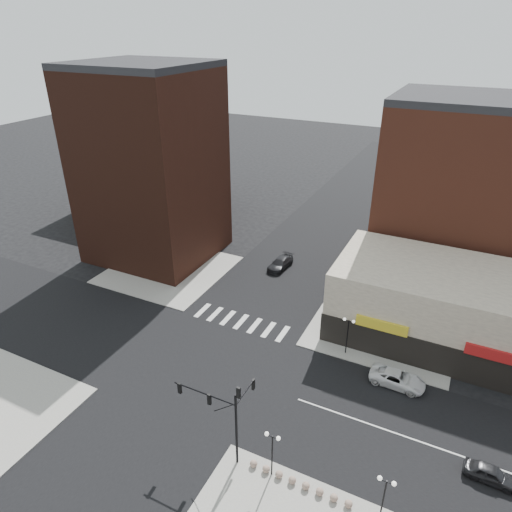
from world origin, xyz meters
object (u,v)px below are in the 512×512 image
at_px(street_lamp_se_a, 272,444).
at_px(dark_sedan_north, 280,263).
at_px(street_lamp_se_b, 385,489).
at_px(traffic_signal, 227,408).
at_px(street_lamp_ne, 348,327).
at_px(dark_sedan_east, 491,474).
at_px(white_suv, 397,379).

xyz_separation_m(street_lamp_se_a, dark_sedan_north, (-12.11, 29.65, -2.58)).
relative_size(street_lamp_se_a, street_lamp_se_b, 1.00).
height_order(traffic_signal, street_lamp_ne, traffic_signal).
relative_size(street_lamp_ne, dark_sedan_east, 1.11).
bearing_deg(street_lamp_ne, street_lamp_se_a, -93.58).
relative_size(street_lamp_ne, dark_sedan_north, 0.84).
height_order(street_lamp_se_a, dark_sedan_north, street_lamp_se_a).
bearing_deg(street_lamp_se_b, white_suv, 96.04).
xyz_separation_m(street_lamp_ne, white_suv, (5.54, -2.20, -2.59)).
bearing_deg(traffic_signal, white_suv, 52.92).
height_order(street_lamp_se_a, street_lamp_ne, same).
bearing_deg(street_lamp_ne, white_suv, -21.64).
xyz_separation_m(white_suv, dark_sedan_east, (8.07, -7.10, -0.07)).
bearing_deg(street_lamp_se_b, street_lamp_se_a, 180.00).
height_order(traffic_signal, street_lamp_se_b, traffic_signal).
relative_size(street_lamp_se_b, dark_sedan_east, 1.11).
relative_size(traffic_signal, street_lamp_se_a, 1.87).
height_order(traffic_signal, dark_sedan_east, traffic_signal).
distance_m(white_suv, dark_sedan_east, 10.74).
bearing_deg(dark_sedan_north, white_suv, -34.63).
xyz_separation_m(street_lamp_ne, dark_sedan_east, (13.60, -9.30, -2.65)).
height_order(traffic_signal, dark_sedan_north, traffic_signal).
bearing_deg(street_lamp_se_a, street_lamp_ne, 86.42).
distance_m(traffic_signal, street_lamp_se_a, 4.12).
xyz_separation_m(traffic_signal, street_lamp_ne, (4.76, 15.83, -1.67)).
xyz_separation_m(street_lamp_se_b, street_lamp_ne, (-7.00, 16.00, 0.00)).
bearing_deg(white_suv, dark_sedan_north, 51.04).
distance_m(traffic_signal, dark_sedan_north, 30.94).
relative_size(dark_sedan_east, dark_sedan_north, 0.76).
distance_m(street_lamp_se_a, street_lamp_se_b, 8.00).
height_order(street_lamp_se_b, street_lamp_ne, same).
xyz_separation_m(traffic_signal, street_lamp_se_b, (11.76, -0.17, -1.67)).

